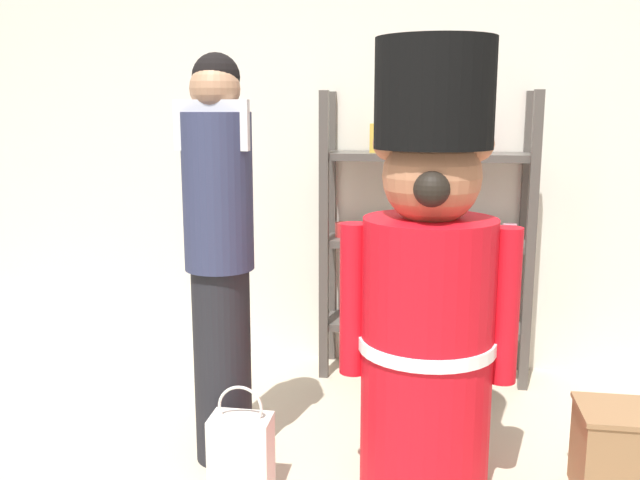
{
  "coord_description": "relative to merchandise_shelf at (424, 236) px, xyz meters",
  "views": [
    {
      "loc": [
        0.36,
        -1.85,
        1.52
      ],
      "look_at": [
        -0.06,
        0.8,
        1.0
      ],
      "focal_mm": 38.54,
      "sensor_mm": 36.0,
      "label": 1
    }
  ],
  "objects": [
    {
      "name": "display_crate",
      "position": [
        0.82,
        -1.2,
        -0.62
      ],
      "size": [
        0.39,
        0.3,
        0.37
      ],
      "color": "olive",
      "rests_on": "ground_plane"
    },
    {
      "name": "shopping_bag",
      "position": [
        -0.69,
        -1.39,
        -0.64
      ],
      "size": [
        0.24,
        0.15,
        0.45
      ],
      "color": "silver",
      "rests_on": "ground_plane"
    },
    {
      "name": "back_wall",
      "position": [
        -0.34,
        0.22,
        0.49
      ],
      "size": [
        6.4,
        0.12,
        2.6
      ],
      "primitive_type": "cube",
      "color": "silver",
      "rests_on": "ground_plane"
    },
    {
      "name": "teddy_bear_guard",
      "position": [
        0.03,
        -1.23,
        0.02
      ],
      "size": [
        0.69,
        0.54,
        1.77
      ],
      "color": "red",
      "rests_on": "ground_plane"
    },
    {
      "name": "merchandise_shelf",
      "position": [
        0.0,
        0.0,
        0.0
      ],
      "size": [
        1.16,
        0.35,
        1.61
      ],
      "color": "#4C4742",
      "rests_on": "ground_plane"
    },
    {
      "name": "person_shopper",
      "position": [
        -0.84,
        -1.13,
        0.12
      ],
      "size": [
        0.3,
        0.29,
        1.74
      ],
      "color": "black",
      "rests_on": "ground_plane"
    }
  ]
}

